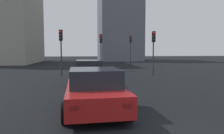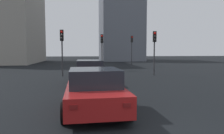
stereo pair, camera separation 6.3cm
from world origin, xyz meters
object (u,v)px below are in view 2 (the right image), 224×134
at_px(traffic_light_far_left, 132,44).
at_px(car_maroon_right_lead, 90,72).
at_px(traffic_light_near_left, 155,44).
at_px(traffic_light_near_right, 102,45).
at_px(car_red_right_second, 94,90).
at_px(traffic_light_far_right, 62,43).

bearing_deg(traffic_light_far_left, car_maroon_right_lead, -27.45).
xyz_separation_m(car_maroon_right_lead, traffic_light_near_left, (3.97, -5.61, 1.97)).
relative_size(traffic_light_near_right, traffic_light_far_left, 0.92).
bearing_deg(traffic_light_near_right, car_red_right_second, 1.00).
xyz_separation_m(car_red_right_second, traffic_light_near_left, (9.88, -5.61, 1.99)).
height_order(car_maroon_right_lead, traffic_light_far_right, traffic_light_far_right).
xyz_separation_m(car_maroon_right_lead, car_red_right_second, (-5.91, 0.00, -0.02)).
xyz_separation_m(car_maroon_right_lead, traffic_light_near_right, (9.19, -1.58, 2.05)).
relative_size(car_maroon_right_lead, car_red_right_second, 1.10).
bearing_deg(traffic_light_near_right, car_maroon_right_lead, -2.78).
bearing_deg(traffic_light_far_left, traffic_light_near_left, -8.64).
bearing_deg(traffic_light_near_left, traffic_light_far_left, -178.82).
xyz_separation_m(car_maroon_right_lead, traffic_light_far_right, (4.35, 2.12, 2.02)).
height_order(car_red_right_second, traffic_light_near_left, traffic_light_near_left).
height_order(traffic_light_near_right, traffic_light_far_left, traffic_light_far_left).
bearing_deg(traffic_light_far_right, car_maroon_right_lead, 28.41).
xyz_separation_m(traffic_light_far_left, traffic_light_far_right, (-11.05, 8.42, -0.27)).
height_order(car_red_right_second, traffic_light_near_right, traffic_light_near_right).
xyz_separation_m(traffic_light_near_right, traffic_light_far_left, (6.21, -4.72, 0.24)).
bearing_deg(car_red_right_second, traffic_light_near_left, -31.31).
bearing_deg(traffic_light_near_right, traffic_light_far_left, 149.74).
bearing_deg(traffic_light_far_left, traffic_light_far_right, -42.51).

